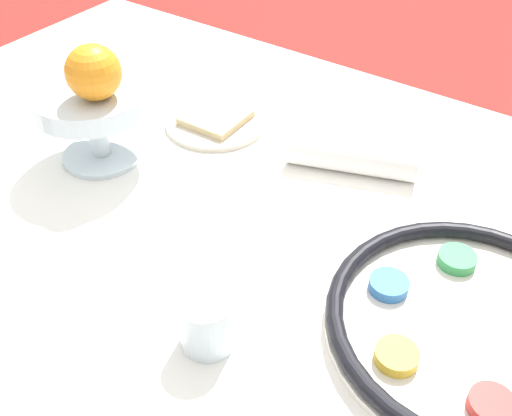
# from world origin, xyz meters

# --- Properties ---
(dining_table) EXTENTS (1.54, 0.93, 0.74)m
(dining_table) POSITION_xyz_m (0.00, 0.00, 0.37)
(dining_table) COLOR white
(dining_table) RESTS_ON ground_plane
(seder_plate) EXTENTS (0.32, 0.32, 0.03)m
(seder_plate) POSITION_xyz_m (-0.27, 0.02, 0.75)
(seder_plate) COLOR silver
(seder_plate) RESTS_ON dining_table
(fruit_stand) EXTENTS (0.17, 0.17, 0.12)m
(fruit_stand) POSITION_xyz_m (0.32, 0.02, 0.83)
(fruit_stand) COLOR silver
(fruit_stand) RESTS_ON dining_table
(orange_fruit) EXTENTS (0.08, 0.08, 0.08)m
(orange_fruit) POSITION_xyz_m (0.29, 0.03, 0.90)
(orange_fruit) COLOR orange
(orange_fruit) RESTS_ON fruit_stand
(bread_plate) EXTENTS (0.17, 0.17, 0.02)m
(bread_plate) POSITION_xyz_m (0.23, -0.16, 0.74)
(bread_plate) COLOR beige
(bread_plate) RESTS_ON dining_table
(napkin_roll) EXTENTS (0.20, 0.11, 0.05)m
(napkin_roll) POSITION_xyz_m (-0.01, -0.17, 0.76)
(napkin_roll) COLOR white
(napkin_roll) RESTS_ON dining_table
(cup_far) EXTENTS (0.06, 0.06, 0.07)m
(cup_far) POSITION_xyz_m (-0.03, 0.20, 0.77)
(cup_far) COLOR silver
(cup_far) RESTS_ON dining_table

